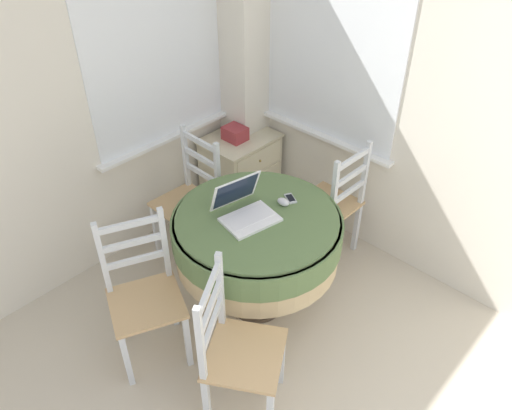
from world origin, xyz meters
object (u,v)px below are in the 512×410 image
object	(u,v)px
cell_phone	(290,198)
storage_box	(235,133)
round_dining_table	(257,236)
dining_chair_left_flank	(144,296)
computer_mouse	(283,202)
corner_cabinet	(241,172)
laptop	(245,209)
dining_chair_camera_near	(236,351)
dining_chair_near_back_window	(190,200)
dining_chair_near_right_window	(332,205)

from	to	relation	value
cell_phone	storage_box	world-z (taller)	cell_phone
cell_phone	storage_box	distance (m)	1.01
round_dining_table	dining_chair_left_flank	world-z (taller)	dining_chair_left_flank
computer_mouse	corner_cabinet	distance (m)	1.15
cell_phone	corner_cabinet	distance (m)	1.11
laptop	storage_box	bearing A→B (deg)	48.39
round_dining_table	dining_chair_camera_near	bearing A→B (deg)	-144.92
dining_chair_near_back_window	storage_box	size ratio (longest dim) A/B	5.51
dining_chair_left_flank	corner_cabinet	xyz separation A→B (m)	(1.43, 0.65, -0.13)
round_dining_table	dining_chair_near_right_window	size ratio (longest dim) A/B	1.09
laptop	dining_chair_left_flank	xyz separation A→B (m)	(-0.65, 0.17, -0.35)
dining_chair_left_flank	corner_cabinet	size ratio (longest dim) A/B	1.46
cell_phone	dining_chair_camera_near	bearing A→B (deg)	-155.79
dining_chair_camera_near	dining_chair_left_flank	world-z (taller)	same
round_dining_table	dining_chair_left_flank	bearing A→B (deg)	161.98
computer_mouse	dining_chair_near_right_window	xyz separation A→B (m)	(0.55, 0.00, -0.32)
cell_phone	storage_box	size ratio (longest dim) A/B	0.66
dining_chair_near_back_window	storage_box	bearing A→B (deg)	13.51
computer_mouse	storage_box	distance (m)	1.05
dining_chair_camera_near	laptop	bearing A→B (deg)	40.62
cell_phone	dining_chair_near_right_window	bearing A→B (deg)	-0.37
cell_phone	dining_chair_near_back_window	size ratio (longest dim) A/B	0.12
round_dining_table	dining_chair_near_right_window	world-z (taller)	dining_chair_near_right_window
dining_chair_near_back_window	corner_cabinet	distance (m)	0.68
round_dining_table	corner_cabinet	size ratio (longest dim) A/B	1.60
computer_mouse	dining_chair_near_back_window	distance (m)	0.84
cell_phone	dining_chair_left_flank	size ratio (longest dim) A/B	0.12
storage_box	round_dining_table	bearing A→B (deg)	-128.00
round_dining_table	computer_mouse	distance (m)	0.26
dining_chair_left_flank	dining_chair_camera_near	bearing A→B (deg)	-81.65
dining_chair_camera_near	storage_box	xyz separation A→B (m)	(1.29, 1.30, 0.25)
dining_chair_near_right_window	dining_chair_camera_near	xyz separation A→B (m)	(-1.34, -0.39, 0.00)
round_dining_table	storage_box	xyz separation A→B (m)	(0.69, 0.88, 0.10)
storage_box	dining_chair_left_flank	bearing A→B (deg)	-154.70
laptop	dining_chair_near_back_window	size ratio (longest dim) A/B	0.39
laptop	dining_chair_near_back_window	world-z (taller)	laptop
round_dining_table	dining_chair_camera_near	world-z (taller)	dining_chair_camera_near
round_dining_table	corner_cabinet	bearing A→B (deg)	49.97
dining_chair_near_back_window	storage_box	distance (m)	0.67
computer_mouse	dining_chair_near_back_window	bearing A→B (deg)	97.94
computer_mouse	dining_chair_near_back_window	world-z (taller)	dining_chair_near_back_window
dining_chair_near_right_window	dining_chair_left_flank	xyz separation A→B (m)	(-1.44, 0.26, 0.00)
laptop	dining_chair_near_back_window	distance (m)	0.78
dining_chair_left_flank	laptop	bearing A→B (deg)	-14.90
cell_phone	dining_chair_near_back_window	xyz separation A→B (m)	(-0.18, 0.77, -0.31)
round_dining_table	storage_box	bearing A→B (deg)	52.00
laptop	cell_phone	xyz separation A→B (m)	(0.31, -0.09, -0.04)
cell_phone	dining_chair_near_right_window	xyz separation A→B (m)	(0.47, -0.00, -0.31)
dining_chair_near_back_window	dining_chair_near_right_window	distance (m)	1.01
corner_cabinet	round_dining_table	bearing A→B (deg)	-130.03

